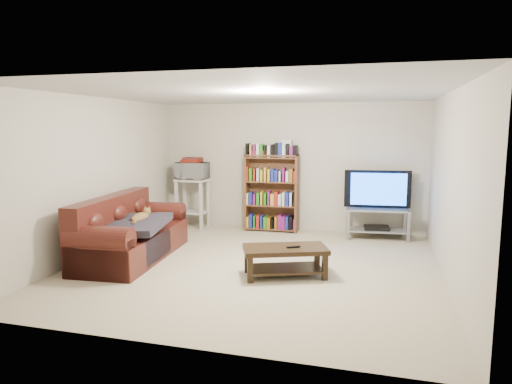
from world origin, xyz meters
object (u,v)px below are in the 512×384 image
(tv_stand, at_px, (377,218))
(bookshelf, at_px, (272,192))
(sofa, at_px, (128,236))
(coffee_table, at_px, (285,256))

(tv_stand, height_order, bookshelf, bookshelf)
(sofa, height_order, coffee_table, sofa)
(bookshelf, bearing_deg, coffee_table, -74.63)
(sofa, distance_m, tv_stand, 4.23)
(tv_stand, bearing_deg, bookshelf, 171.17)
(coffee_table, height_order, tv_stand, tv_stand)
(tv_stand, bearing_deg, coffee_table, -120.49)
(coffee_table, distance_m, tv_stand, 2.72)
(sofa, xyz_separation_m, tv_stand, (3.58, 2.25, 0.03))
(tv_stand, distance_m, bookshelf, 1.97)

